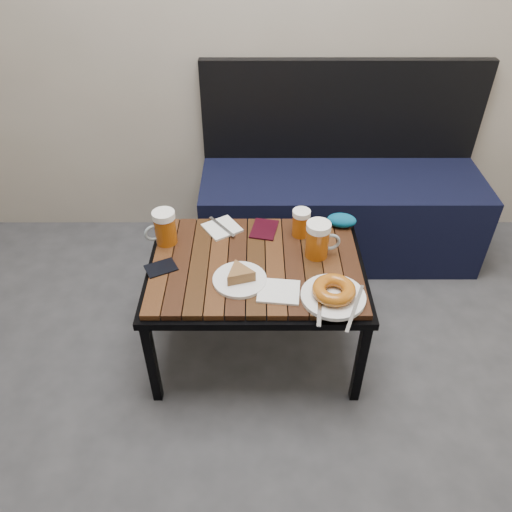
{
  "coord_description": "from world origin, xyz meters",
  "views": [
    {
      "loc": [
        -0.22,
        -0.42,
        1.69
      ],
      "look_at": [
        -0.22,
        1.06,
        0.5
      ],
      "focal_mm": 35.0,
      "sensor_mm": 36.0,
      "label": 1
    }
  ],
  "objects_px": {
    "beer_mug_left": "(164,227)",
    "passport_burgundy": "(264,229)",
    "beer_mug_right": "(318,240)",
    "plate_bagel": "(334,293)",
    "beer_mug_centre": "(302,223)",
    "passport_navy": "(161,268)",
    "bench": "(339,205)",
    "plate_pie": "(240,277)",
    "cafe_table": "(256,270)",
    "knit_pouch": "(342,220)"
  },
  "relations": [
    {
      "from": "beer_mug_right",
      "to": "passport_navy",
      "type": "distance_m",
      "value": 0.61
    },
    {
      "from": "plate_pie",
      "to": "cafe_table",
      "type": "bearing_deg",
      "value": 61.7
    },
    {
      "from": "knit_pouch",
      "to": "cafe_table",
      "type": "bearing_deg",
      "value": -146.27
    },
    {
      "from": "beer_mug_left",
      "to": "plate_bagel",
      "type": "distance_m",
      "value": 0.72
    },
    {
      "from": "beer_mug_centre",
      "to": "plate_bagel",
      "type": "bearing_deg",
      "value": -68.75
    },
    {
      "from": "beer_mug_right",
      "to": "passport_burgundy",
      "type": "bearing_deg",
      "value": 137.06
    },
    {
      "from": "beer_mug_centre",
      "to": "passport_navy",
      "type": "bearing_deg",
      "value": -150.19
    },
    {
      "from": "passport_navy",
      "to": "beer_mug_left",
      "type": "bearing_deg",
      "value": 154.01
    },
    {
      "from": "knit_pouch",
      "to": "beer_mug_right",
      "type": "bearing_deg",
      "value": -121.42
    },
    {
      "from": "beer_mug_right",
      "to": "plate_bagel",
      "type": "distance_m",
      "value": 0.25
    },
    {
      "from": "bench",
      "to": "beer_mug_centre",
      "type": "bearing_deg",
      "value": -115.12
    },
    {
      "from": "beer_mug_left",
      "to": "knit_pouch",
      "type": "distance_m",
      "value": 0.73
    },
    {
      "from": "bench",
      "to": "passport_burgundy",
      "type": "bearing_deg",
      "value": -128.89
    },
    {
      "from": "cafe_table",
      "to": "plate_pie",
      "type": "distance_m",
      "value": 0.14
    },
    {
      "from": "beer_mug_right",
      "to": "plate_pie",
      "type": "height_order",
      "value": "beer_mug_right"
    },
    {
      "from": "plate_pie",
      "to": "knit_pouch",
      "type": "xyz_separation_m",
      "value": [
        0.42,
        0.35,
        0.0
      ]
    },
    {
      "from": "beer_mug_right",
      "to": "plate_bagel",
      "type": "bearing_deg",
      "value": -85.84
    },
    {
      "from": "passport_burgundy",
      "to": "knit_pouch",
      "type": "distance_m",
      "value": 0.33
    },
    {
      "from": "beer_mug_centre",
      "to": "beer_mug_right",
      "type": "relative_size",
      "value": 0.78
    },
    {
      "from": "knit_pouch",
      "to": "bench",
      "type": "bearing_deg",
      "value": 81.25
    },
    {
      "from": "beer_mug_left",
      "to": "plate_pie",
      "type": "height_order",
      "value": "beer_mug_left"
    },
    {
      "from": "plate_bagel",
      "to": "bench",
      "type": "bearing_deg",
      "value": 80.03
    },
    {
      "from": "beer_mug_centre",
      "to": "passport_navy",
      "type": "height_order",
      "value": "beer_mug_centre"
    },
    {
      "from": "knit_pouch",
      "to": "plate_pie",
      "type": "bearing_deg",
      "value": -140.04
    },
    {
      "from": "cafe_table",
      "to": "beer_mug_centre",
      "type": "xyz_separation_m",
      "value": [
        0.18,
        0.18,
        0.1
      ]
    },
    {
      "from": "beer_mug_left",
      "to": "passport_navy",
      "type": "xyz_separation_m",
      "value": [
        0.0,
        -0.17,
        -0.07
      ]
    },
    {
      "from": "plate_pie",
      "to": "knit_pouch",
      "type": "bearing_deg",
      "value": 39.96
    },
    {
      "from": "plate_bagel",
      "to": "knit_pouch",
      "type": "bearing_deg",
      "value": 78.78
    },
    {
      "from": "cafe_table",
      "to": "beer_mug_centre",
      "type": "distance_m",
      "value": 0.27
    },
    {
      "from": "passport_burgundy",
      "to": "beer_mug_left",
      "type": "bearing_deg",
      "value": -156.19
    },
    {
      "from": "beer_mug_left",
      "to": "passport_burgundy",
      "type": "distance_m",
      "value": 0.41
    },
    {
      "from": "cafe_table",
      "to": "plate_pie",
      "type": "height_order",
      "value": "plate_pie"
    },
    {
      "from": "beer_mug_left",
      "to": "knit_pouch",
      "type": "bearing_deg",
      "value": 166.01
    },
    {
      "from": "beer_mug_right",
      "to": "plate_bagel",
      "type": "height_order",
      "value": "beer_mug_right"
    },
    {
      "from": "beer_mug_centre",
      "to": "plate_pie",
      "type": "distance_m",
      "value": 0.38
    },
    {
      "from": "beer_mug_centre",
      "to": "beer_mug_right",
      "type": "distance_m",
      "value": 0.15
    },
    {
      "from": "plate_pie",
      "to": "knit_pouch",
      "type": "height_order",
      "value": "plate_pie"
    },
    {
      "from": "beer_mug_left",
      "to": "passport_burgundy",
      "type": "xyz_separation_m",
      "value": [
        0.4,
        0.08,
        -0.07
      ]
    },
    {
      "from": "cafe_table",
      "to": "passport_burgundy",
      "type": "distance_m",
      "value": 0.22
    },
    {
      "from": "plate_bagel",
      "to": "knit_pouch",
      "type": "xyz_separation_m",
      "value": [
        0.09,
        0.44,
        0.0
      ]
    },
    {
      "from": "passport_navy",
      "to": "knit_pouch",
      "type": "relative_size",
      "value": 0.92
    },
    {
      "from": "beer_mug_left",
      "to": "passport_navy",
      "type": "height_order",
      "value": "beer_mug_left"
    },
    {
      "from": "beer_mug_centre",
      "to": "passport_burgundy",
      "type": "distance_m",
      "value": 0.16
    },
    {
      "from": "cafe_table",
      "to": "knit_pouch",
      "type": "xyz_separation_m",
      "value": [
        0.36,
        0.24,
        0.07
      ]
    },
    {
      "from": "cafe_table",
      "to": "beer_mug_centre",
      "type": "relative_size",
      "value": 7.18
    },
    {
      "from": "bench",
      "to": "plate_bagel",
      "type": "xyz_separation_m",
      "value": [
        -0.16,
        -0.9,
        0.23
      ]
    },
    {
      "from": "beer_mug_left",
      "to": "plate_pie",
      "type": "distance_m",
      "value": 0.39
    },
    {
      "from": "bench",
      "to": "beer_mug_right",
      "type": "bearing_deg",
      "value": -106.28
    },
    {
      "from": "beer_mug_centre",
      "to": "beer_mug_right",
      "type": "height_order",
      "value": "beer_mug_right"
    },
    {
      "from": "plate_bagel",
      "to": "cafe_table",
      "type": "bearing_deg",
      "value": 143.18
    }
  ]
}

